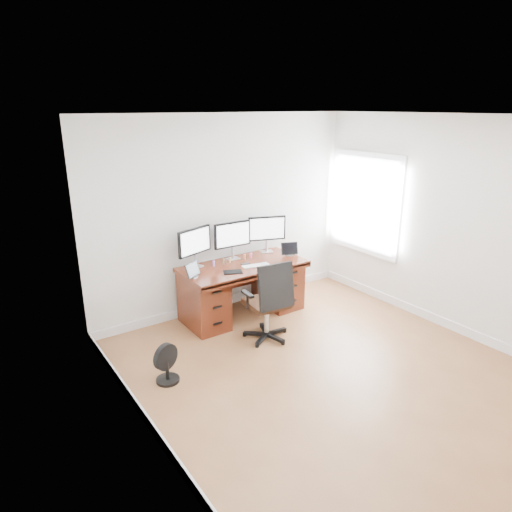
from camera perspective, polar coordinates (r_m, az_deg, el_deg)
ground at (r=5.20m, az=9.70°, el=-14.38°), size 4.50×4.50×0.00m
back_wall at (r=6.34m, az=-3.85°, el=5.20°), size 4.00×0.10×2.70m
right_wall at (r=6.20m, az=23.16°, el=3.48°), size 0.10×4.50×2.70m
desk at (r=6.29m, az=-1.71°, el=-3.96°), size 1.70×0.80×0.75m
office_chair at (r=5.66m, az=1.57°, el=-7.28°), size 0.61×0.60×1.04m
floor_fan at (r=5.00m, az=-11.08°, el=-13.10°), size 0.30×0.25×0.43m
monitor_left at (r=5.99m, az=-7.68°, el=1.66°), size 0.54×0.20×0.53m
monitor_center at (r=6.26m, az=-2.95°, el=2.53°), size 0.55×0.15×0.53m
monitor_right at (r=6.56m, az=1.37°, el=3.32°), size 0.53×0.22×0.53m
tablet_left at (r=5.71m, az=-7.88°, el=-1.83°), size 0.24×0.17×0.19m
tablet_right at (r=6.49m, az=4.26°, el=0.80°), size 0.25×0.15×0.19m
keyboard at (r=6.05m, az=-0.48°, el=-1.26°), size 0.28×0.16×0.01m
trackpad at (r=6.13m, az=1.04°, el=-1.01°), size 0.13×0.13×0.01m
drawing_tablet at (r=5.86m, az=-2.92°, el=-1.99°), size 0.28×0.24×0.01m
phone at (r=6.14m, az=-1.35°, el=-0.98°), size 0.12×0.06×0.01m
figurine_purple at (r=6.07m, az=-5.30°, el=-0.90°), size 0.03×0.03×0.08m
figurine_brown at (r=6.14m, az=-4.09°, el=-0.64°), size 0.03×0.03×0.08m
figurine_yellow at (r=6.18m, az=-3.30°, el=-0.48°), size 0.03×0.03×0.08m
figurine_orange at (r=6.31m, az=-1.42°, el=-0.07°), size 0.03×0.03×0.08m
figurine_pink at (r=6.36m, az=-0.63°, el=0.09°), size 0.03×0.03×0.08m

